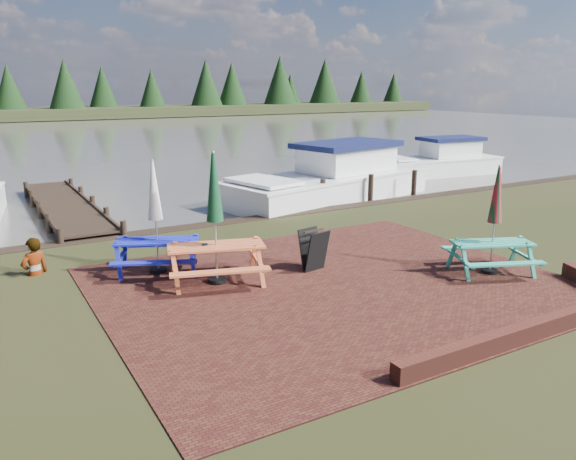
% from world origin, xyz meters
% --- Properties ---
extents(ground, '(120.00, 120.00, 0.00)m').
position_xyz_m(ground, '(0.00, 0.00, 0.00)').
color(ground, black).
rests_on(ground, ground).
extents(paving, '(9.00, 7.50, 0.02)m').
position_xyz_m(paving, '(0.00, 1.00, 0.01)').
color(paving, '#351311').
rests_on(paving, ground).
extents(brick_wall, '(6.21, 1.79, 0.30)m').
position_xyz_m(brick_wall, '(2.15, -2.42, 0.15)').
color(brick_wall, '#4C1E16').
rests_on(brick_wall, ground).
extents(water, '(120.00, 60.00, 0.02)m').
position_xyz_m(water, '(0.00, 37.00, 0.00)').
color(water, '#4A463F').
rests_on(water, ground).
extents(far_treeline, '(120.00, 10.00, 8.10)m').
position_xyz_m(far_treeline, '(0.00, 66.00, 3.28)').
color(far_treeline, black).
rests_on(far_treeline, ground).
extents(picnic_table_teal, '(2.11, 2.01, 2.31)m').
position_xyz_m(picnic_table_teal, '(3.31, -0.05, 0.81)').
color(picnic_table_teal, teal).
rests_on(picnic_table_teal, ground).
extents(picnic_table_red, '(2.33, 2.18, 2.67)m').
position_xyz_m(picnic_table_red, '(-1.99, 2.32, 0.93)').
color(picnic_table_red, '#D56636').
rests_on(picnic_table_red, ground).
extents(picnic_table_blue, '(2.22, 2.12, 2.41)m').
position_xyz_m(picnic_table_blue, '(-2.82, 3.56, 0.85)').
color(picnic_table_blue, '#181FB7').
rests_on(picnic_table_blue, ground).
extents(chalkboard, '(0.59, 0.63, 0.90)m').
position_xyz_m(chalkboard, '(0.15, 2.03, 0.47)').
color(chalkboard, black).
rests_on(chalkboard, ground).
extents(jetty, '(1.76, 9.08, 1.00)m').
position_xyz_m(jetty, '(-3.50, 11.28, 0.11)').
color(jetty, black).
rests_on(jetty, ground).
extents(boat_near, '(8.76, 4.65, 2.25)m').
position_xyz_m(boat_near, '(5.42, 9.04, 0.47)').
color(boat_near, white).
rests_on(boat_near, ground).
extents(boat_far, '(6.27, 2.76, 1.90)m').
position_xyz_m(boat_far, '(13.07, 11.34, 0.37)').
color(boat_far, white).
rests_on(boat_far, ground).
extents(person, '(0.68, 0.55, 1.60)m').
position_xyz_m(person, '(-5.15, 4.74, 0.80)').
color(person, gray).
rests_on(person, ground).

